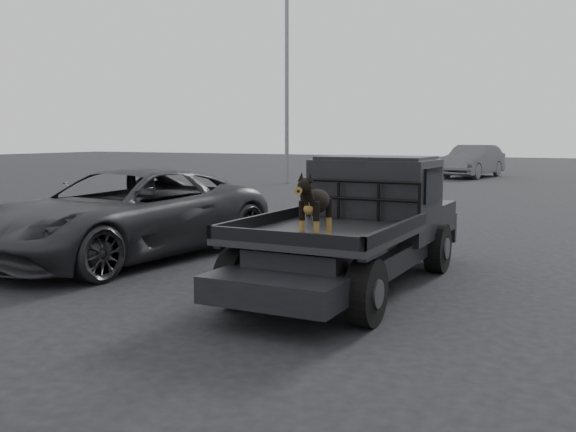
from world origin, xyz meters
The scene contains 8 objects.
ground centered at (0.00, 0.00, 0.00)m, with size 120.00×120.00×0.00m, color black.
flatbed_ute centered at (0.35, 1.31, 0.46)m, with size 2.00×5.40×0.92m, color black, non-canonical shape.
ute_cab centered at (0.35, 2.26, 1.36)m, with size 1.72×1.30×0.88m, color black, non-canonical shape.
headache_rack centered at (0.35, 1.51, 1.20)m, with size 1.80×0.08×0.55m, color black, non-canonical shape.
dog centered at (0.49, -0.25, 1.29)m, with size 0.32×0.60×0.74m, color black, non-canonical shape.
parked_suv centered at (-3.93, 1.54, 0.77)m, with size 2.55×5.53×1.54m, color #2F2F34.
distant_car_a centered at (-2.95, 26.63, 0.83)m, with size 1.75×5.02×1.65m, color #525257.
floodlight_near centered at (-9.50, 18.54, 6.90)m, with size 1.08×0.28×12.62m.
Camera 1 is at (3.55, -6.95, 2.10)m, focal length 40.00 mm.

